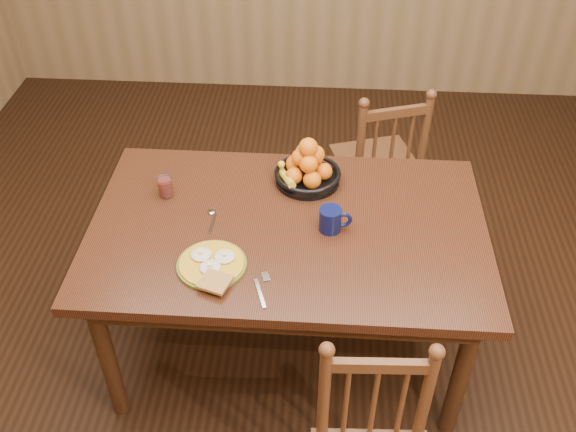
# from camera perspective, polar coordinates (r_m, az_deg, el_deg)

# --- Properties ---
(room) EXTENTS (4.52, 5.02, 2.72)m
(room) POSITION_cam_1_polar(r_m,az_deg,el_deg) (2.23, 0.00, 10.83)
(room) COLOR black
(room) RESTS_ON ground
(dining_table) EXTENTS (1.60, 1.00, 0.75)m
(dining_table) POSITION_cam_1_polar(r_m,az_deg,el_deg) (2.64, 0.00, -2.24)
(dining_table) COLOR black
(dining_table) RESTS_ON ground
(chair_far) EXTENTS (0.52, 0.50, 0.92)m
(chair_far) POSITION_cam_1_polar(r_m,az_deg,el_deg) (3.48, 8.07, 4.68)
(chair_far) COLOR #4B2C16
(chair_far) RESTS_ON ground
(breakfast_plate) EXTENTS (0.26, 0.30, 0.04)m
(breakfast_plate) POSITION_cam_1_polar(r_m,az_deg,el_deg) (2.42, -6.78, -4.31)
(breakfast_plate) COLOR #59601E
(breakfast_plate) RESTS_ON dining_table
(fork) EXTENTS (0.06, 0.18, 0.00)m
(fork) POSITION_cam_1_polar(r_m,az_deg,el_deg) (2.33, -2.33, -6.38)
(fork) COLOR silver
(fork) RESTS_ON dining_table
(spoon) EXTENTS (0.04, 0.16, 0.01)m
(spoon) POSITION_cam_1_polar(r_m,az_deg,el_deg) (2.64, -6.76, 0.09)
(spoon) COLOR silver
(spoon) RESTS_ON dining_table
(coffee_mug) EXTENTS (0.13, 0.09, 0.10)m
(coffee_mug) POSITION_cam_1_polar(r_m,az_deg,el_deg) (2.54, 3.87, -0.30)
(coffee_mug) COLOR #0A103C
(coffee_mug) RESTS_ON dining_table
(juice_glass) EXTENTS (0.06, 0.06, 0.09)m
(juice_glass) POSITION_cam_1_polar(r_m,az_deg,el_deg) (2.76, -10.85, 2.53)
(juice_glass) COLOR silver
(juice_glass) RESTS_ON dining_table
(fruit_bowl) EXTENTS (0.29, 0.29, 0.22)m
(fruit_bowl) POSITION_cam_1_polar(r_m,az_deg,el_deg) (2.77, 1.70, 4.25)
(fruit_bowl) COLOR black
(fruit_bowl) RESTS_ON dining_table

